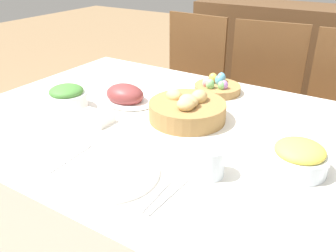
{
  "coord_description": "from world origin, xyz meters",
  "views": [
    {
      "loc": [
        0.58,
        -1.01,
        1.31
      ],
      "look_at": [
        -0.01,
        -0.09,
        0.76
      ],
      "focal_mm": 38.0,
      "sensor_mm": 36.0,
      "label": 1
    }
  ],
  "objects_px": {
    "egg_basket": "(217,87)",
    "drinking_cup": "(210,162)",
    "pineapple_bowl": "(299,157)",
    "spoon": "(168,196)",
    "chair_far_left": "(185,87)",
    "sideboard": "(296,73)",
    "butter_dish": "(94,118)",
    "dinner_plate": "(112,173)",
    "knife": "(159,193)",
    "green_salad_bowl": "(67,97)",
    "fork": "(71,158)",
    "chair_far_center": "(259,103)",
    "bread_basket": "(187,109)",
    "ham_platter": "(125,96)"
  },
  "relations": [
    {
      "from": "green_salad_bowl",
      "to": "chair_far_center",
      "type": "bearing_deg",
      "value": 63.6
    },
    {
      "from": "fork",
      "to": "butter_dish",
      "type": "height_order",
      "value": "butter_dish"
    },
    {
      "from": "chair_far_left",
      "to": "egg_basket",
      "type": "relative_size",
      "value": 4.53
    },
    {
      "from": "knife",
      "to": "sideboard",
      "type": "bearing_deg",
      "value": 90.26
    },
    {
      "from": "chair_far_center",
      "to": "butter_dish",
      "type": "distance_m",
      "value": 1.1
    },
    {
      "from": "bread_basket",
      "to": "spoon",
      "type": "relative_size",
      "value": 1.6
    },
    {
      "from": "pineapple_bowl",
      "to": "spoon",
      "type": "distance_m",
      "value": 0.4
    },
    {
      "from": "dinner_plate",
      "to": "green_salad_bowl",
      "type": "bearing_deg",
      "value": 149.22
    },
    {
      "from": "chair_far_center",
      "to": "sideboard",
      "type": "bearing_deg",
      "value": 81.93
    },
    {
      "from": "dinner_plate",
      "to": "sideboard",
      "type": "bearing_deg",
      "value": 88.55
    },
    {
      "from": "butter_dish",
      "to": "bread_basket",
      "type": "bearing_deg",
      "value": 35.29
    },
    {
      "from": "egg_basket",
      "to": "green_salad_bowl",
      "type": "distance_m",
      "value": 0.66
    },
    {
      "from": "green_salad_bowl",
      "to": "dinner_plate",
      "type": "xyz_separation_m",
      "value": [
        0.46,
        -0.28,
        -0.04
      ]
    },
    {
      "from": "chair_far_center",
      "to": "spoon",
      "type": "height_order",
      "value": "chair_far_center"
    },
    {
      "from": "green_salad_bowl",
      "to": "knife",
      "type": "bearing_deg",
      "value": -23.73
    },
    {
      "from": "chair_far_left",
      "to": "butter_dish",
      "type": "relative_size",
      "value": 6.96
    },
    {
      "from": "egg_basket",
      "to": "butter_dish",
      "type": "bearing_deg",
      "value": -116.26
    },
    {
      "from": "dinner_plate",
      "to": "knife",
      "type": "distance_m",
      "value": 0.16
    },
    {
      "from": "sideboard",
      "to": "green_salad_bowl",
      "type": "height_order",
      "value": "sideboard"
    },
    {
      "from": "green_salad_bowl",
      "to": "spoon",
      "type": "relative_size",
      "value": 0.88
    },
    {
      "from": "pineapple_bowl",
      "to": "spoon",
      "type": "bearing_deg",
      "value": -129.16
    },
    {
      "from": "chair_far_left",
      "to": "fork",
      "type": "relative_size",
      "value": 5.16
    },
    {
      "from": "chair_far_left",
      "to": "knife",
      "type": "relative_size",
      "value": 5.16
    },
    {
      "from": "pineapple_bowl",
      "to": "green_salad_bowl",
      "type": "distance_m",
      "value": 0.91
    },
    {
      "from": "egg_basket",
      "to": "ham_platter",
      "type": "xyz_separation_m",
      "value": [
        -0.28,
        -0.31,
        0.0
      ]
    },
    {
      "from": "drinking_cup",
      "to": "butter_dish",
      "type": "xyz_separation_m",
      "value": [
        -0.53,
        0.09,
        -0.03
      ]
    },
    {
      "from": "chair_far_left",
      "to": "fork",
      "type": "bearing_deg",
      "value": -71.93
    },
    {
      "from": "egg_basket",
      "to": "dinner_plate",
      "type": "relative_size",
      "value": 0.75
    },
    {
      "from": "bread_basket",
      "to": "butter_dish",
      "type": "xyz_separation_m",
      "value": [
        -0.29,
        -0.2,
        -0.03
      ]
    },
    {
      "from": "drinking_cup",
      "to": "fork",
      "type": "bearing_deg",
      "value": -159.43
    },
    {
      "from": "spoon",
      "to": "egg_basket",
      "type": "bearing_deg",
      "value": 108.95
    },
    {
      "from": "egg_basket",
      "to": "drinking_cup",
      "type": "relative_size",
      "value": 2.37
    },
    {
      "from": "chair_far_left",
      "to": "egg_basket",
      "type": "distance_m",
      "value": 0.71
    },
    {
      "from": "butter_dish",
      "to": "sideboard",
      "type": "bearing_deg",
      "value": 79.34
    },
    {
      "from": "chair_far_center",
      "to": "spoon",
      "type": "bearing_deg",
      "value": -88.53
    },
    {
      "from": "chair_far_center",
      "to": "chair_far_left",
      "type": "distance_m",
      "value": 0.49
    },
    {
      "from": "pineapple_bowl",
      "to": "green_salad_bowl",
      "type": "bearing_deg",
      "value": -177.8
    },
    {
      "from": "dinner_plate",
      "to": "chair_far_left",
      "type": "bearing_deg",
      "value": 110.27
    },
    {
      "from": "green_salad_bowl",
      "to": "knife",
      "type": "distance_m",
      "value": 0.69
    },
    {
      "from": "green_salad_bowl",
      "to": "drinking_cup",
      "type": "relative_size",
      "value": 1.83
    },
    {
      "from": "fork",
      "to": "spoon",
      "type": "relative_size",
      "value": 1.0
    },
    {
      "from": "pineapple_bowl",
      "to": "butter_dish",
      "type": "height_order",
      "value": "pineapple_bowl"
    },
    {
      "from": "egg_basket",
      "to": "spoon",
      "type": "relative_size",
      "value": 1.14
    },
    {
      "from": "ham_platter",
      "to": "knife",
      "type": "xyz_separation_m",
      "value": [
        0.47,
        -0.45,
        -0.03
      ]
    },
    {
      "from": "chair_far_left",
      "to": "sideboard",
      "type": "distance_m",
      "value": 0.92
    },
    {
      "from": "spoon",
      "to": "drinking_cup",
      "type": "xyz_separation_m",
      "value": [
        0.05,
        0.15,
        0.04
      ]
    },
    {
      "from": "chair_far_left",
      "to": "spoon",
      "type": "distance_m",
      "value": 1.45
    },
    {
      "from": "bread_basket",
      "to": "dinner_plate",
      "type": "distance_m",
      "value": 0.44
    },
    {
      "from": "spoon",
      "to": "sideboard",
      "type": "bearing_deg",
      "value": 96.98
    },
    {
      "from": "chair_far_left",
      "to": "egg_basket",
      "type": "bearing_deg",
      "value": -43.79
    }
  ]
}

